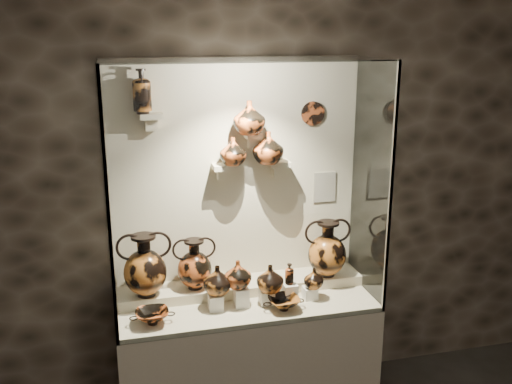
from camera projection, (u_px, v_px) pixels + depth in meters
wall_back at (236, 178)px, 3.86m from camera, size 5.00×0.02×3.20m
plinth at (247, 359)px, 3.89m from camera, size 1.70×0.60×0.80m
front_tier at (247, 304)px, 3.78m from camera, size 1.68×0.58×0.03m
rear_tier at (241, 288)px, 3.93m from camera, size 1.70×0.25×0.10m
back_panel at (236, 178)px, 3.86m from camera, size 1.70×0.03×1.60m
glass_front at (258, 203)px, 3.29m from camera, size 1.70×0.01×1.60m
glass_left at (107, 199)px, 3.36m from camera, size 0.01×0.60×1.60m
glass_right at (371, 182)px, 3.76m from camera, size 0.01×0.60×1.60m
glass_top at (246, 60)px, 3.35m from camera, size 1.70×0.60×0.01m
frame_post_left at (109, 214)px, 3.09m from camera, size 0.02×0.02×1.60m
frame_post_right at (391, 193)px, 3.49m from camera, size 0.02×0.02×1.60m
pedestal_a at (216, 302)px, 3.66m from camera, size 0.09×0.09×0.10m
pedestal_b at (241, 297)px, 3.70m from camera, size 0.09×0.09×0.13m
pedestal_c at (267, 297)px, 3.74m from camera, size 0.09×0.09×0.09m
pedestal_d at (290, 292)px, 3.78m from camera, size 0.09×0.09×0.12m
pedestal_e at (310, 293)px, 3.81m from camera, size 0.09×0.09×0.08m
bracket_ul at (151, 116)px, 3.54m from camera, size 0.14×0.12×0.04m
bracket_ca at (223, 167)px, 3.74m from camera, size 0.14×0.12×0.04m
bracket_cb at (253, 135)px, 3.73m from camera, size 0.10×0.12×0.04m
bracket_cc at (279, 164)px, 3.83m from camera, size 0.14×0.12×0.04m
amphora_left at (145, 265)px, 3.66m from camera, size 0.34×0.34×0.42m
amphora_mid at (195, 264)px, 3.77m from camera, size 0.34×0.34×0.34m
amphora_right at (327, 249)px, 3.96m from camera, size 0.35×0.35×0.40m
jug_a at (217, 280)px, 3.64m from camera, size 0.19×0.19×0.19m
jug_b at (238, 274)px, 3.66m from camera, size 0.18×0.18×0.18m
jug_c at (270, 278)px, 3.70m from camera, size 0.21×0.21×0.18m
jug_e at (314, 278)px, 3.78m from camera, size 0.17×0.17×0.14m
lekythos_small at (289, 273)px, 3.74m from camera, size 0.09×0.09×0.16m
kylix_left at (152, 316)px, 3.48m from camera, size 0.28×0.25×0.10m
kylix_right at (284, 302)px, 3.66m from camera, size 0.31×0.28×0.10m
lekythos_tall at (142, 88)px, 3.47m from camera, size 0.14×0.14×0.31m
ovoid_vase_a at (233, 151)px, 3.69m from camera, size 0.21×0.21×0.18m
ovoid_vase_b at (249, 118)px, 3.64m from camera, size 0.23×0.23×0.22m
ovoid_vase_c at (268, 148)px, 3.72m from camera, size 0.26×0.26×0.21m
wall_plate at (313, 113)px, 3.84m from camera, size 0.16×0.02×0.16m
info_placard at (325, 187)px, 4.02m from camera, size 0.16×0.01×0.21m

